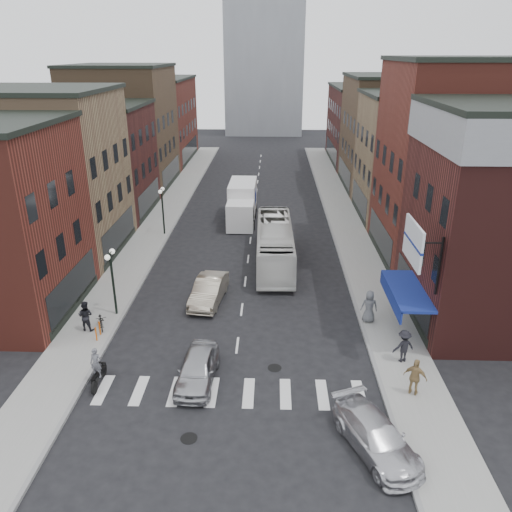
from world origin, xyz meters
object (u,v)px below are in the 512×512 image
at_px(curb_car, 376,437).
at_px(ped_right_b, 415,377).
at_px(box_truck, 242,203).
at_px(ped_right_c, 369,306).
at_px(streetlamp_near, 112,271).
at_px(transit_bus, 275,244).
at_px(bike_rack, 98,331).
at_px(parked_bicycle, 101,321).
at_px(streetlamp_far, 162,202).
at_px(ped_left_solo, 85,316).
at_px(billboard_sign, 415,244).
at_px(sedan_left_near, 197,369).
at_px(sedan_left_far, 209,290).
at_px(motorcycle_rider, 97,368).
at_px(ped_right_a, 404,346).

height_order(curb_car, ped_right_b, ped_right_b).
distance_m(box_truck, ped_right_c, 20.37).
height_order(streetlamp_near, transit_bus, streetlamp_near).
bearing_deg(bike_rack, parked_bicycle, 99.46).
relative_size(streetlamp_far, curb_car, 0.88).
bearing_deg(ped_left_solo, billboard_sign, -176.89).
relative_size(curb_car, ped_left_solo, 2.64).
bearing_deg(streetlamp_far, sedan_left_near, -74.15).
relative_size(streetlamp_near, sedan_left_far, 0.88).
height_order(box_truck, parked_bicycle, box_truck).
height_order(bike_rack, motorcycle_rider, motorcycle_rider).
relative_size(bike_rack, sedan_left_far, 0.17).
relative_size(ped_left_solo, ped_right_b, 0.98).
distance_m(billboard_sign, ped_left_solo, 17.91).
bearing_deg(parked_bicycle, curb_car, -55.43).
height_order(sedan_left_near, curb_car, sedan_left_near).
bearing_deg(billboard_sign, ped_right_b, -94.45).
relative_size(sedan_left_near, ped_left_solo, 2.41).
bearing_deg(ped_right_c, motorcycle_rider, 27.45).
bearing_deg(motorcycle_rider, ped_right_b, 5.82).
height_order(billboard_sign, transit_bus, billboard_sign).
bearing_deg(streetlamp_far, curb_car, -61.26).
height_order(billboard_sign, streetlamp_far, billboard_sign).
bearing_deg(transit_bus, parked_bicycle, -135.74).
bearing_deg(motorcycle_rider, sedan_left_far, 71.31).
xyz_separation_m(bike_rack, motorcycle_rider, (1.30, -3.93, 0.38)).
height_order(sedan_left_near, ped_right_b, ped_right_b).
bearing_deg(transit_bus, box_truck, 105.77).
distance_m(box_truck, ped_right_b, 26.79).
relative_size(transit_bus, ped_left_solo, 6.18).
bearing_deg(ped_right_c, billboard_sign, 114.16).
distance_m(streetlamp_far, ped_right_a, 24.32).
distance_m(ped_left_solo, ped_right_a, 17.10).
xyz_separation_m(sedan_left_far, ped_right_b, (10.43, -8.98, 0.28)).
bearing_deg(streetlamp_far, billboard_sign, -47.59).
bearing_deg(ped_right_b, sedan_left_far, -12.54).
xyz_separation_m(transit_bus, sedan_left_far, (-4.11, -6.29, -0.74)).
xyz_separation_m(motorcycle_rider, ped_right_c, (13.70, 6.21, 0.18)).
bearing_deg(sedan_left_near, curb_car, -25.99).
relative_size(ped_right_a, ped_right_c, 0.91).
height_order(ped_left_solo, ped_right_a, ped_left_solo).
height_order(ped_right_b, ped_right_c, ped_right_c).
relative_size(billboard_sign, ped_right_b, 2.05).
height_order(bike_rack, curb_car, curb_car).
bearing_deg(curb_car, ped_right_c, 59.51).
bearing_deg(streetlamp_near, streetlamp_far, 90.00).
bearing_deg(ped_right_c, sedan_left_far, -11.20).
distance_m(streetlamp_far, ped_right_b, 26.28).
xyz_separation_m(streetlamp_far, ped_right_a, (15.82, -18.38, -1.89)).
height_order(transit_bus, sedan_left_near, transit_bus).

